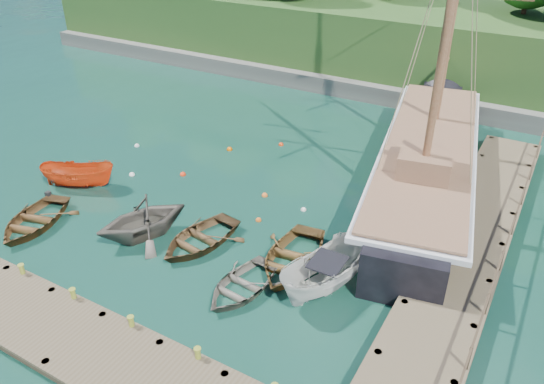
% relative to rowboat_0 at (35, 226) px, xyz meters
% --- Properties ---
extents(ground, '(160.00, 160.00, 0.00)m').
position_rel_rowboat_0_xyz_m(ground, '(7.38, 1.96, 0.00)').
color(ground, '#133A2C').
rests_on(ground, ground).
extents(dock_near, '(20.00, 3.20, 1.10)m').
position_rel_rowboat_0_xyz_m(dock_near, '(9.38, -4.54, 0.43)').
color(dock_near, brown).
rests_on(dock_near, ground).
extents(dock_east, '(3.20, 24.00, 1.10)m').
position_rel_rowboat_0_xyz_m(dock_east, '(18.88, 8.96, 0.43)').
color(dock_east, brown).
rests_on(dock_east, ground).
extents(bollard_0, '(0.26, 0.26, 0.45)m').
position_rel_rowboat_0_xyz_m(bollard_0, '(3.38, -3.14, 0.00)').
color(bollard_0, olive).
rests_on(bollard_0, ground).
extents(bollard_1, '(0.26, 0.26, 0.45)m').
position_rel_rowboat_0_xyz_m(bollard_1, '(6.38, -3.14, 0.00)').
color(bollard_1, olive).
rests_on(bollard_1, ground).
extents(bollard_2, '(0.26, 0.26, 0.45)m').
position_rel_rowboat_0_xyz_m(bollard_2, '(9.38, -3.14, 0.00)').
color(bollard_2, olive).
rests_on(bollard_2, ground).
extents(bollard_3, '(0.26, 0.26, 0.45)m').
position_rel_rowboat_0_xyz_m(bollard_3, '(12.38, -3.14, 0.00)').
color(bollard_3, olive).
rests_on(bollard_3, ground).
extents(rowboat_0, '(4.28, 5.15, 0.92)m').
position_rel_rowboat_0_xyz_m(rowboat_0, '(0.00, 0.00, 0.00)').
color(rowboat_0, brown).
rests_on(rowboat_0, ground).
extents(rowboat_1, '(5.25, 5.53, 2.28)m').
position_rel_rowboat_0_xyz_m(rowboat_1, '(5.29, 2.02, 0.00)').
color(rowboat_1, '#60594F').
rests_on(rowboat_1, ground).
extents(rowboat_2, '(3.74, 4.78, 0.90)m').
position_rel_rowboat_0_xyz_m(rowboat_2, '(7.94, 2.81, 0.00)').
color(rowboat_2, brown).
rests_on(rowboat_2, ground).
extents(rowboat_3, '(3.13, 4.13, 0.81)m').
position_rel_rowboat_0_xyz_m(rowboat_3, '(11.39, 1.07, 0.00)').
color(rowboat_3, '#6B6559').
rests_on(rowboat_3, ground).
extents(rowboat_4, '(3.99, 5.20, 1.00)m').
position_rel_rowboat_0_xyz_m(rowboat_4, '(12.38, 3.62, 0.00)').
color(rowboat_4, brown).
rests_on(rowboat_4, ground).
extents(motorboat_orange, '(4.42, 3.21, 1.60)m').
position_rel_rowboat_0_xyz_m(motorboat_orange, '(-1.10, 3.91, 0.00)').
color(motorboat_orange, '#DD4615').
rests_on(motorboat_orange, ground).
extents(cabin_boat_white, '(3.16, 5.39, 1.96)m').
position_rel_rowboat_0_xyz_m(cabin_boat_white, '(14.38, 2.87, 0.00)').
color(cabin_boat_white, silver).
rests_on(cabin_boat_white, ground).
extents(schooner, '(8.33, 26.67, 19.55)m').
position_rel_rowboat_0_xyz_m(schooner, '(15.38, 13.41, 1.08)').
color(schooner, black).
rests_on(schooner, ground).
extents(mooring_buoy_0, '(0.34, 0.34, 0.34)m').
position_rel_rowboat_0_xyz_m(mooring_buoy_0, '(0.51, 6.28, 0.00)').
color(mooring_buoy_0, white).
rests_on(mooring_buoy_0, ground).
extents(mooring_buoy_1, '(0.35, 0.35, 0.35)m').
position_rel_rowboat_0_xyz_m(mooring_buoy_1, '(3.03, 7.78, 0.00)').
color(mooring_buoy_1, '#F9340F').
rests_on(mooring_buoy_1, ground).
extents(mooring_buoy_2, '(0.33, 0.33, 0.33)m').
position_rel_rowboat_0_xyz_m(mooring_buoy_2, '(8.32, 8.11, 0.00)').
color(mooring_buoy_2, orange).
rests_on(mooring_buoy_2, ground).
extents(mooring_buoy_3, '(0.29, 0.29, 0.29)m').
position_rel_rowboat_0_xyz_m(mooring_buoy_3, '(10.78, 7.87, 0.00)').
color(mooring_buoy_3, white).
rests_on(mooring_buoy_3, ground).
extents(mooring_buoy_4, '(0.36, 0.36, 0.36)m').
position_rel_rowboat_0_xyz_m(mooring_buoy_4, '(3.49, 11.88, 0.00)').
color(mooring_buoy_4, '#E05C00').
rests_on(mooring_buoy_4, ground).
extents(mooring_buoy_5, '(0.32, 0.32, 0.32)m').
position_rel_rowboat_0_xyz_m(mooring_buoy_5, '(5.96, 14.12, 0.00)').
color(mooring_buoy_5, red).
rests_on(mooring_buoy_5, ground).
extents(mooring_buoy_6, '(0.32, 0.32, 0.32)m').
position_rel_rowboat_0_xyz_m(mooring_buoy_6, '(-1.93, 9.35, 0.00)').
color(mooring_buoy_6, white).
rests_on(mooring_buoy_6, ground).
extents(mooring_buoy_7, '(0.30, 0.30, 0.30)m').
position_rel_rowboat_0_xyz_m(mooring_buoy_7, '(9.28, 5.88, 0.00)').
color(mooring_buoy_7, orange).
rests_on(mooring_buoy_7, ground).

